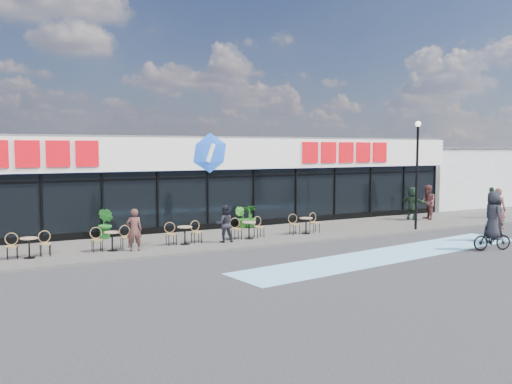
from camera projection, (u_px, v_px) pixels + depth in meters
ground at (282, 257)px, 20.01m from camera, size 120.00×120.00×0.00m
sidewalk at (230, 238)px, 23.97m from camera, size 44.00×5.00×0.10m
bike_lane at (393, 254)px, 20.57m from camera, size 14.17×4.13×0.01m
building at (186, 180)px, 28.56m from camera, size 30.60×6.57×4.75m
neighbour_building at (448, 175)px, 39.13m from camera, size 9.20×7.20×4.11m
lamp_post at (417, 166)px, 25.94m from camera, size 0.28×0.28×5.22m
bistro_set_1 at (29, 245)px, 19.41m from camera, size 1.54×0.62×0.90m
bistro_set_2 at (112, 239)px, 20.79m from camera, size 1.54×0.62×0.90m
bistro_set_3 at (184, 233)px, 22.17m from camera, size 1.54×0.62×0.90m
bistro_set_4 at (248, 228)px, 23.55m from camera, size 1.54×0.62×0.90m
bistro_set_5 at (305, 224)px, 24.94m from camera, size 1.54×0.62×0.90m
potted_plant_left at (106, 224)px, 23.43m from camera, size 0.87×0.93×1.34m
potted_plant_mid at (241, 218)px, 26.54m from camera, size 0.75×0.74×1.06m
potted_plant_right at (250, 217)px, 26.71m from camera, size 0.75×0.75×1.12m
patron_left at (134, 230)px, 20.68m from camera, size 0.64×0.46×1.63m
patron_right at (224, 224)px, 22.60m from camera, size 0.88×0.76×1.55m
pedestrian_a at (428, 202)px, 29.68m from camera, size 1.03×1.14×1.91m
pedestrian_b at (412, 203)px, 29.73m from camera, size 0.79×1.74×1.80m
pedestrian_c at (491, 203)px, 30.41m from camera, size 1.07×0.97×1.75m
cyclist_a at (493, 224)px, 21.28m from camera, size 1.64×1.07×2.34m
cyclist_b at (497, 221)px, 23.40m from camera, size 1.65×1.03×2.31m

